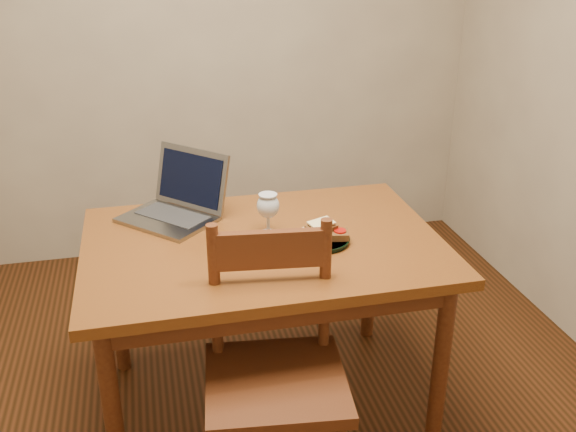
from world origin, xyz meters
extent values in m
cube|color=black|center=(0.00, 0.00, -0.01)|extent=(3.20, 3.20, 0.02)
cube|color=gray|center=(0.00, 1.61, 1.30)|extent=(3.20, 0.02, 2.60)
cube|color=#55230E|center=(0.09, 0.09, 0.72)|extent=(1.30, 0.90, 0.04)
cylinder|color=#3F1B0D|center=(-0.48, -0.28, 0.35)|extent=(0.06, 0.06, 0.70)
cylinder|color=#3F1B0D|center=(0.66, -0.28, 0.35)|extent=(0.06, 0.06, 0.70)
cylinder|color=#3F1B0D|center=(-0.48, 0.46, 0.35)|extent=(0.06, 0.06, 0.70)
cylinder|color=#3F1B0D|center=(0.66, 0.46, 0.35)|extent=(0.06, 0.06, 0.70)
cube|color=#3F1B0D|center=(0.04, -0.37, 0.46)|extent=(0.49, 0.47, 0.04)
cube|color=#3F1B0D|center=(0.06, -0.20, 0.85)|extent=(0.36, 0.07, 0.13)
cylinder|color=black|center=(0.29, 0.03, 0.75)|extent=(0.21, 0.21, 0.02)
cube|color=slate|center=(-0.24, 0.34, 0.75)|extent=(0.41, 0.42, 0.02)
cube|color=slate|center=(-0.13, 0.45, 0.87)|extent=(0.29, 0.30, 0.24)
cube|color=black|center=(-0.13, 0.45, 0.87)|extent=(0.25, 0.26, 0.19)
camera|label=1|loc=(-0.30, -1.99, 1.78)|focal=40.00mm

